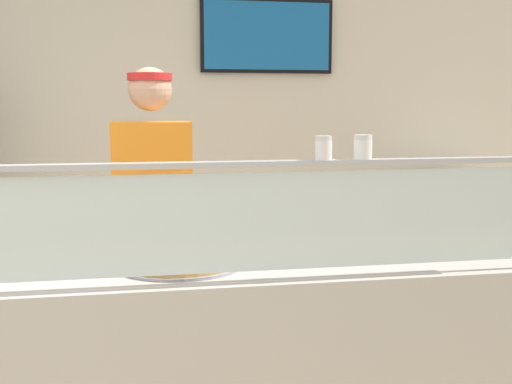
% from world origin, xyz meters
% --- Properties ---
extents(shop_rear_unit, '(6.63, 0.13, 2.70)m').
position_xyz_m(shop_rear_unit, '(1.12, 2.66, 1.36)').
color(shop_rear_unit, silver).
rests_on(shop_rear_unit, ground).
extents(serving_counter, '(2.23, 0.70, 0.95)m').
position_xyz_m(serving_counter, '(1.11, 0.35, 0.47)').
color(serving_counter, '#BCB7B2').
rests_on(serving_counter, ground).
extents(sneeze_guard, '(2.05, 0.06, 0.44)m').
position_xyz_m(sneeze_guard, '(1.11, 0.06, 1.23)').
color(sneeze_guard, '#B2B5BC').
rests_on(sneeze_guard, serving_counter).
extents(pizza_tray, '(0.52, 0.52, 0.04)m').
position_xyz_m(pizza_tray, '(0.84, 0.35, 0.97)').
color(pizza_tray, '#9EA0A8').
rests_on(pizza_tray, serving_counter).
extents(pizza_server, '(0.14, 0.29, 0.01)m').
position_xyz_m(pizza_server, '(0.79, 0.33, 0.99)').
color(pizza_server, '#ADAFB7').
rests_on(pizza_server, pizza_tray).
extents(parmesan_shaker, '(0.06, 0.06, 0.09)m').
position_xyz_m(parmesan_shaker, '(1.34, 0.06, 1.42)').
color(parmesan_shaker, white).
rests_on(parmesan_shaker, sneeze_guard).
extents(pepper_flake_shaker, '(0.07, 0.07, 0.09)m').
position_xyz_m(pepper_flake_shaker, '(1.48, 0.06, 1.42)').
color(pepper_flake_shaker, white).
rests_on(pepper_flake_shaker, sneeze_guard).
extents(worker_figure, '(0.41, 0.50, 1.76)m').
position_xyz_m(worker_figure, '(0.75, 0.99, 1.01)').
color(worker_figure, '#23232D').
rests_on(worker_figure, ground).
extents(prep_shelf, '(0.70, 0.55, 0.87)m').
position_xyz_m(prep_shelf, '(3.02, 2.17, 0.44)').
color(prep_shelf, '#B7BABF').
rests_on(prep_shelf, ground).
extents(pizza_box_stack, '(0.49, 0.48, 0.18)m').
position_xyz_m(pizza_box_stack, '(3.02, 2.17, 0.96)').
color(pizza_box_stack, silver).
rests_on(pizza_box_stack, prep_shelf).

